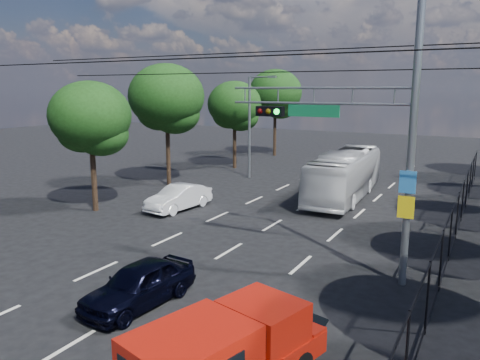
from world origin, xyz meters
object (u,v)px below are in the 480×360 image
Objects in this scene: signal_mast at (373,121)px; white_bus at (345,175)px; red_pickup at (226,353)px; navy_hatchback at (139,284)px; white_van at (179,197)px.

signal_mast is 12.39m from white_bus.
signal_mast is 1.89× the size of red_pickup.
signal_mast is 8.73m from navy_hatchback.
red_pickup reaches higher than white_van.
signal_mast reaches higher than red_pickup.
red_pickup is at bearing -83.81° from white_bus.
navy_hatchback is at bearing 151.92° from red_pickup.
navy_hatchback is (-4.31, 2.30, -0.31)m from red_pickup.
signal_mast is at bearing -73.28° from white_bus.
white_van reaches higher than navy_hatchback.
navy_hatchback is 0.96× the size of white_van.
red_pickup is 1.34× the size of navy_hatchback.
white_van is (-10.78, 4.24, -4.60)m from signal_mast.
signal_mast reaches higher than white_van.
signal_mast is 8.72m from red_pickup.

